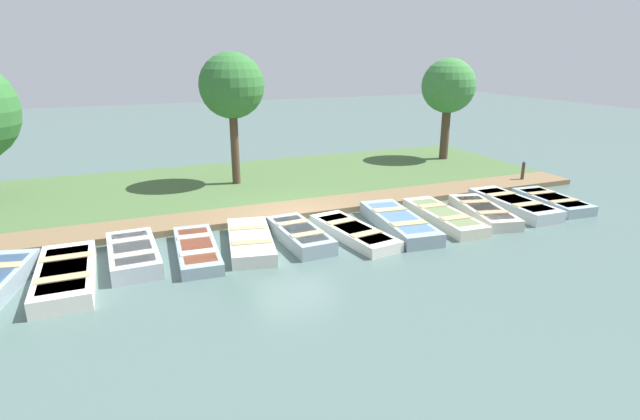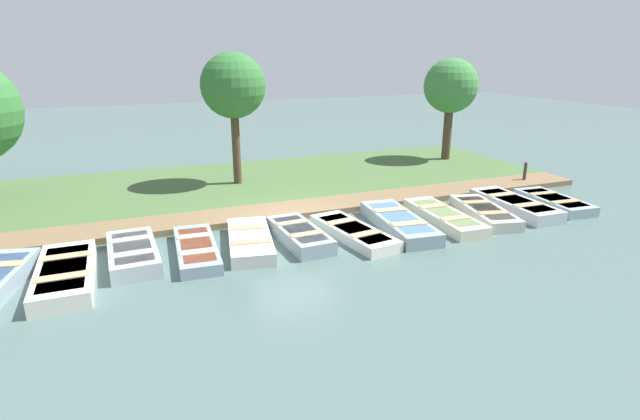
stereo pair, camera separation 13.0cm
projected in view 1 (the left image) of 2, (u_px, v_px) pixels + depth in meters
ground_plane at (294, 224)px, 15.36m from camera, size 80.00×80.00×0.00m
shore_bank at (251, 184)px, 19.74m from camera, size 8.00×24.00×0.14m
dock_walkway at (282, 211)px, 16.31m from camera, size 1.52×23.75×0.20m
rowboat_1 at (66, 275)px, 11.41m from camera, size 3.27×1.22×0.42m
rowboat_2 at (133, 254)px, 12.56m from camera, size 2.78×1.23×0.44m
rowboat_3 at (197, 249)px, 13.00m from camera, size 3.15×1.19×0.33m
rowboat_4 at (250, 241)px, 13.54m from camera, size 3.16×1.64×0.37m
rowboat_5 at (300, 235)px, 13.90m from camera, size 2.79×1.15×0.42m
rowboat_6 at (353, 232)px, 14.24m from camera, size 3.32×1.50×0.33m
rowboat_7 at (399, 222)px, 14.93m from camera, size 3.66×1.53×0.41m
rowboat_8 at (443, 216)px, 15.55m from camera, size 3.46×1.23×0.36m
rowboat_9 at (483, 212)px, 16.01m from camera, size 3.23×1.72×0.36m
rowboat_10 at (513, 204)px, 16.68m from camera, size 3.38×1.24×0.41m
rowboat_11 at (552, 201)px, 17.13m from camera, size 2.86×1.37×0.35m
mooring_post_far at (523, 173)px, 19.91m from camera, size 0.13×0.13×0.91m
park_tree_left at (232, 87)px, 18.49m from camera, size 2.43×2.43×5.09m
park_tree_center at (448, 87)px, 23.08m from camera, size 2.49×2.49×4.81m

